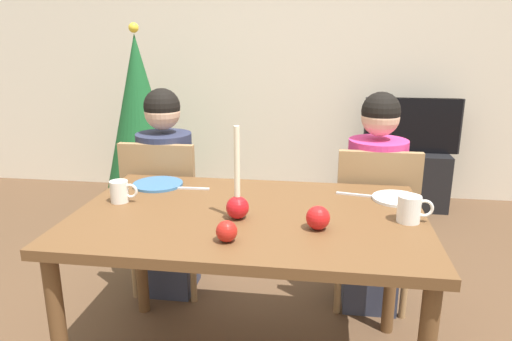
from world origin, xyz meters
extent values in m
cube|color=beige|center=(0.00, 2.60, 1.30)|extent=(6.40, 0.10, 2.60)
cube|color=brown|center=(0.00, 0.00, 0.73)|extent=(1.40, 0.90, 0.04)
cylinder|color=brown|center=(-0.64, 0.39, 0.35)|extent=(0.06, 0.06, 0.71)
cylinder|color=brown|center=(0.64, 0.39, 0.35)|extent=(0.06, 0.06, 0.71)
cube|color=#99754C|center=(-0.57, 0.69, 0.43)|extent=(0.40, 0.40, 0.04)
cube|color=#99754C|center=(-0.57, 0.51, 0.68)|extent=(0.40, 0.04, 0.45)
cylinder|color=#99754C|center=(-0.40, 0.86, 0.21)|extent=(0.04, 0.04, 0.41)
cylinder|color=#99754C|center=(-0.74, 0.86, 0.21)|extent=(0.04, 0.04, 0.41)
cylinder|color=#99754C|center=(-0.40, 0.52, 0.21)|extent=(0.04, 0.04, 0.41)
cylinder|color=#99754C|center=(-0.74, 0.52, 0.21)|extent=(0.04, 0.04, 0.41)
cube|color=#99754C|center=(0.56, 0.69, 0.43)|extent=(0.40, 0.40, 0.04)
cube|color=#99754C|center=(0.56, 0.51, 0.68)|extent=(0.40, 0.04, 0.45)
cylinder|color=#99754C|center=(0.73, 0.86, 0.21)|extent=(0.04, 0.04, 0.41)
cylinder|color=#99754C|center=(0.39, 0.86, 0.21)|extent=(0.04, 0.04, 0.41)
cylinder|color=#99754C|center=(0.73, 0.52, 0.21)|extent=(0.04, 0.04, 0.41)
cylinder|color=#99754C|center=(0.39, 0.52, 0.21)|extent=(0.04, 0.04, 0.41)
cube|color=#33384C|center=(-0.57, 0.64, 0.23)|extent=(0.28, 0.28, 0.45)
cylinder|color=#282D47|center=(-0.57, 0.64, 0.69)|extent=(0.30, 0.30, 0.48)
sphere|color=tan|center=(-0.57, 0.64, 1.04)|extent=(0.19, 0.19, 0.19)
sphere|color=black|center=(-0.57, 0.64, 1.07)|extent=(0.19, 0.19, 0.19)
cube|color=#33384C|center=(0.56, 0.64, 0.23)|extent=(0.28, 0.28, 0.45)
cylinder|color=#D1337A|center=(0.56, 0.64, 0.69)|extent=(0.30, 0.30, 0.48)
sphere|color=tan|center=(0.56, 0.64, 1.04)|extent=(0.19, 0.19, 0.19)
sphere|color=black|center=(0.56, 0.64, 1.07)|extent=(0.19, 0.19, 0.19)
cube|color=black|center=(1.02, 2.30, 0.24)|extent=(0.64, 0.40, 0.48)
cube|color=black|center=(1.02, 2.30, 0.71)|extent=(0.79, 0.04, 0.46)
cube|color=black|center=(1.02, 2.30, 0.71)|extent=(0.76, 0.05, 0.46)
cylinder|color=brown|center=(-1.22, 1.92, 0.07)|extent=(0.08, 0.08, 0.14)
cone|color=#195628|center=(-1.22, 1.92, 0.80)|extent=(0.63, 0.63, 1.32)
sphere|color=yellow|center=(-1.22, 1.92, 1.50)|extent=(0.08, 0.08, 0.08)
sphere|color=red|center=(-0.03, -0.07, 0.80)|extent=(0.09, 0.09, 0.09)
cylinder|color=#EFE5C6|center=(-0.03, -0.07, 0.98)|extent=(0.02, 0.02, 0.28)
cylinder|color=teal|center=(-0.49, 0.29, 0.76)|extent=(0.24, 0.24, 0.01)
cylinder|color=silver|center=(0.61, 0.24, 0.76)|extent=(0.21, 0.21, 0.01)
cylinder|color=silver|center=(-0.57, 0.05, 0.80)|extent=(0.08, 0.08, 0.09)
torus|color=silver|center=(-0.52, 0.05, 0.80)|extent=(0.06, 0.01, 0.06)
cylinder|color=white|center=(0.62, -0.01, 0.80)|extent=(0.09, 0.09, 0.10)
torus|color=white|center=(0.67, -0.01, 0.81)|extent=(0.07, 0.01, 0.07)
cube|color=silver|center=(-0.32, 0.26, 0.75)|extent=(0.18, 0.02, 0.01)
cube|color=silver|center=(0.44, 0.28, 0.75)|extent=(0.18, 0.05, 0.01)
sphere|color=#AC1C15|center=(-0.03, -0.28, 0.79)|extent=(0.08, 0.08, 0.08)
sphere|color=red|center=(0.28, -0.13, 0.79)|extent=(0.09, 0.09, 0.09)
camera|label=1|loc=(0.28, -1.75, 1.44)|focal=33.08mm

